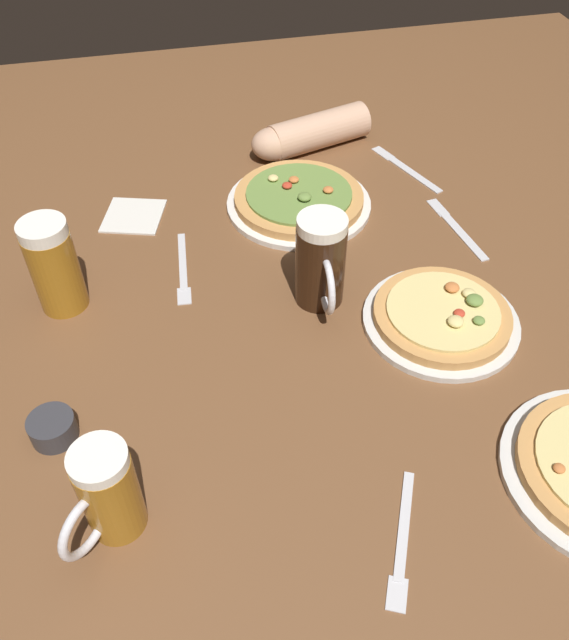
{
  "coord_description": "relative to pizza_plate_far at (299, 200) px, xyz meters",
  "views": [
    {
      "loc": [
        -0.18,
        -0.78,
        0.83
      ],
      "look_at": [
        0.0,
        0.0,
        0.02
      ],
      "focal_mm": 37.02,
      "sensor_mm": 36.0,
      "label": 1
    }
  ],
  "objects": [
    {
      "name": "fork_spare",
      "position": [
        -0.26,
        -0.15,
        -0.01
      ],
      "size": [
        0.04,
        0.21,
        0.01
      ],
      "color": "silver",
      "rests_on": "ground_plane"
    },
    {
      "name": "ramekin_sauce",
      "position": [
        -0.5,
        -0.49,
        0.0
      ],
      "size": [
        0.07,
        0.07,
        0.04
      ],
      "primitive_type": "cylinder",
      "color": "#333338",
      "rests_on": "ground_plane"
    },
    {
      "name": "fork_left",
      "position": [
        -0.05,
        -0.76,
        -0.01
      ],
      "size": [
        0.1,
        0.19,
        0.01
      ],
      "color": "silver",
      "rests_on": "ground_plane"
    },
    {
      "name": "pizza_plate_far",
      "position": [
        0.0,
        0.0,
        0.0
      ],
      "size": [
        0.3,
        0.3,
        0.05
      ],
      "color": "silver",
      "rests_on": "ground_plane"
    },
    {
      "name": "napkin_folded",
      "position": [
        -0.34,
        0.04,
        -0.01
      ],
      "size": [
        0.15,
        0.15,
        0.01
      ],
      "primitive_type": "cube",
      "rotation": [
        0.0,
        0.0,
        -0.3
      ],
      "color": "silver",
      "rests_on": "ground_plane"
    },
    {
      "name": "diner_arm",
      "position": [
        0.07,
        0.22,
        0.02
      ],
      "size": [
        0.29,
        0.15,
        0.08
      ],
      "color": "tan",
      "rests_on": "ground_plane"
    },
    {
      "name": "beer_mug_dark",
      "position": [
        -0.48,
        -0.19,
        0.07
      ],
      "size": [
        0.08,
        0.14,
        0.18
      ],
      "color": "#9E6619",
      "rests_on": "ground_plane"
    },
    {
      "name": "ground_plane",
      "position": [
        -0.11,
        -0.34,
        -0.03
      ],
      "size": [
        2.4,
        2.4,
        0.03
      ],
      "primitive_type": "cube",
      "color": "brown"
    },
    {
      "name": "pizza_plate_side",
      "position": [
        0.16,
        -0.39,
        0.0
      ],
      "size": [
        0.27,
        0.27,
        0.05
      ],
      "color": "silver",
      "rests_on": "ground_plane"
    },
    {
      "name": "knife_right",
      "position": [
        0.3,
        -0.15,
        -0.01
      ],
      "size": [
        0.05,
        0.22,
        0.01
      ],
      "color": "silver",
      "rests_on": "ground_plane"
    },
    {
      "name": "beer_mug_pale",
      "position": [
        -0.41,
        -0.65,
        0.06
      ],
      "size": [
        0.1,
        0.12,
        0.16
      ],
      "color": "#9E6619",
      "rests_on": "ground_plane"
    },
    {
      "name": "beer_mug_amber",
      "position": [
        -0.03,
        -0.29,
        0.07
      ],
      "size": [
        0.09,
        0.15,
        0.18
      ],
      "color": "black",
      "rests_on": "ground_plane"
    },
    {
      "name": "knife_spare",
      "position": [
        0.27,
        0.09,
        -0.01
      ],
      "size": [
        0.1,
        0.22,
        0.01
      ],
      "color": "silver",
      "rests_on": "ground_plane"
    }
  ]
}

